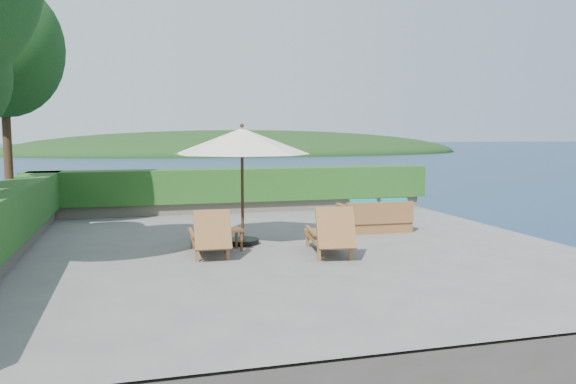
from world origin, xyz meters
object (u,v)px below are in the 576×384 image
object	(u,v)px
patio_umbrella	(242,142)
lounge_left	(210,235)
wicker_loveseat	(375,218)
lounge_right	(330,234)
side_table	(231,233)

from	to	relation	value
patio_umbrella	lounge_left	xyz separation A→B (m)	(-0.85, -0.99, -1.83)
lounge_left	wicker_loveseat	distance (m)	4.63
lounge_left	lounge_right	bearing A→B (deg)	-12.59
side_table	wicker_loveseat	world-z (taller)	wicker_loveseat
patio_umbrella	wicker_loveseat	bearing A→B (deg)	11.31
lounge_left	lounge_right	distance (m)	2.40
lounge_right	side_table	size ratio (longest dim) A/B	3.84
patio_umbrella	wicker_loveseat	size ratio (longest dim) A/B	2.01
lounge_left	wicker_loveseat	bearing A→B (deg)	22.72
lounge_right	wicker_loveseat	size ratio (longest dim) A/B	1.06
lounge_right	wicker_loveseat	world-z (taller)	lounge_right
patio_umbrella	lounge_right	xyz separation A→B (m)	(1.48, -1.57, -1.81)
side_table	lounge_left	bearing A→B (deg)	-142.44
patio_umbrella	lounge_right	world-z (taller)	patio_umbrella
side_table	patio_umbrella	bearing A→B (deg)	59.52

